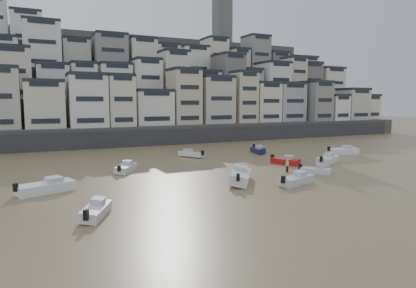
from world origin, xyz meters
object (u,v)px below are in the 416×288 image
boat_b (316,169)px  boat_i (258,149)px  person_pink (287,166)px  boat_g (343,150)px  boat_a (296,178)px  boat_k (46,185)px  boat_d (327,158)px  boat_c (240,175)px  boat_f (126,166)px  boat_h (191,153)px  boat_j (96,209)px  boat_e (285,160)px

boat_b → boat_i: size_ratio=0.81×
boat_i → person_pink: (-6.74, -17.47, 0.15)m
boat_g → boat_i: 15.32m
boat_a → boat_k: size_ratio=0.87×
boat_d → boat_c: bearing=168.9°
boat_a → boat_b: size_ratio=1.28×
boat_a → boat_f: (-15.84, 16.16, -0.00)m
boat_b → boat_i: bearing=128.6°
boat_f → boat_h: (13.27, 8.61, -0.05)m
boat_c → boat_g: boat_c is taller
boat_k → boat_d: bearing=-18.3°
boat_b → boat_d: 9.03m
boat_b → boat_j: 29.90m
boat_d → boat_k: size_ratio=0.97×
boat_e → boat_k: size_ratio=0.80×
boat_c → boat_h: (2.79, 21.22, -0.28)m
boat_c → boat_k: 21.19m
boat_h → boat_c: bearing=143.0°
boat_d → boat_g: (9.89, 6.52, 0.00)m
boat_e → boat_j: (-30.15, -14.34, 0.01)m
boat_b → person_pink: size_ratio=2.43×
boat_g → boat_j: boat_g is taller
boat_a → boat_b: boat_a is taller
boat_h → boat_i: size_ratio=0.96×
boat_b → boat_d: size_ratio=0.70×
boat_h → boat_k: size_ratio=0.81×
boat_a → boat_f: size_ratio=1.01×
boat_i → boat_j: boat_i is taller
boat_b → boat_k: 32.79m
boat_f → boat_g: bearing=-58.0°
boat_c → boat_h: 21.41m
boat_a → boat_g: size_ratio=0.89×
boat_c → person_pink: size_ratio=4.07×
boat_e → boat_h: size_ratio=0.98×
boat_c → boat_e: (12.82, 8.30, -0.29)m
boat_c → boat_e: 15.27m
boat_g → boat_k: (-49.64, -8.02, 0.02)m
boat_a → boat_c: 6.43m
boat_c → boat_f: (-10.48, 12.62, -0.23)m
boat_c → boat_g: 31.50m
boat_f → boat_h: size_ratio=1.07×
boat_f → boat_g: boat_g is taller
boat_e → boat_i: (3.10, 12.28, 0.04)m
boat_a → boat_f: boat_a is taller
boat_g → boat_k: boat_k is taller
boat_f → boat_c: bearing=-108.1°
boat_g → person_pink: (-19.74, -9.38, 0.04)m
boat_b → boat_j: size_ratio=0.84×
boat_e → boat_f: (-23.30, 4.32, 0.06)m
boat_c → boat_f: 16.40m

